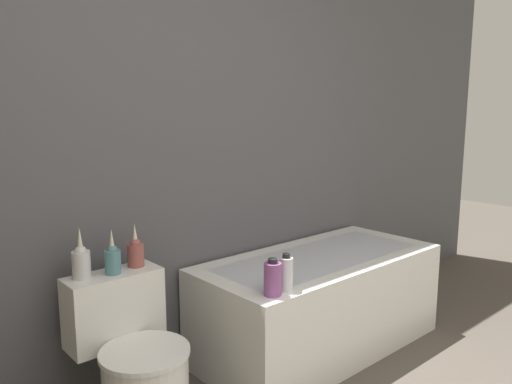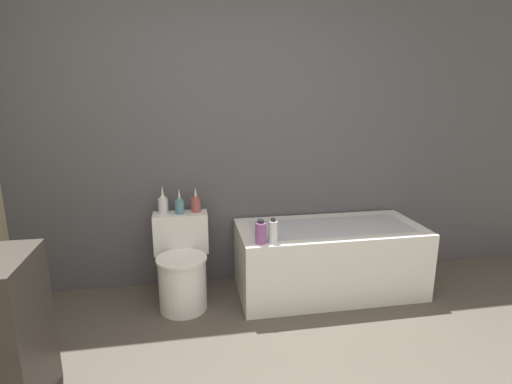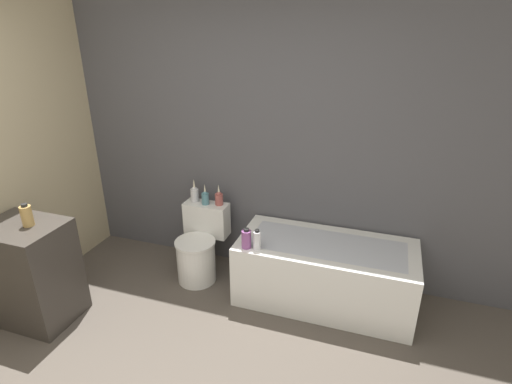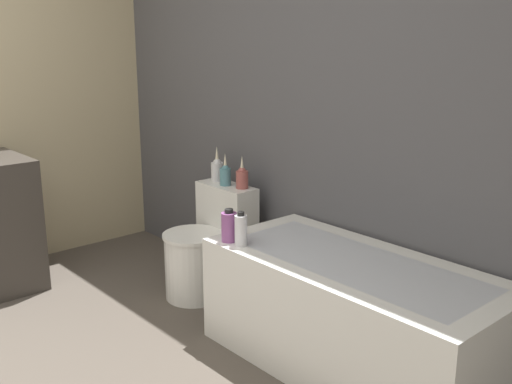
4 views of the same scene
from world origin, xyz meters
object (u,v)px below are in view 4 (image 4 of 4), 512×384
(bathtub, at_px, (352,315))
(vase_silver, at_px, (225,174))
(shampoo_bottle_tall, at_px, (229,226))
(toilet, at_px, (204,247))
(vase_gold, at_px, (217,169))
(shampoo_bottle_short, at_px, (241,230))
(vase_bronze, at_px, (242,177))

(bathtub, height_order, vase_silver, vase_silver)
(bathtub, relative_size, shampoo_bottle_tall, 8.57)
(toilet, xyz_separation_m, vase_silver, (0.00, 0.17, 0.44))
(vase_gold, relative_size, shampoo_bottle_short, 1.28)
(toilet, height_order, shampoo_bottle_short, shampoo_bottle_short)
(shampoo_bottle_tall, height_order, shampoo_bottle_short, shampoo_bottle_short)
(bathtub, relative_size, vase_silver, 7.23)
(vase_gold, bearing_deg, toilet, -58.69)
(toilet, distance_m, shampoo_bottle_short, 0.77)
(bathtub, height_order, toilet, toilet)
(vase_gold, xyz_separation_m, vase_bronze, (0.25, -0.00, -0.01))
(bathtub, distance_m, shampoo_bottle_tall, 0.75)
(vase_gold, bearing_deg, shampoo_bottle_tall, -33.77)
(toilet, bearing_deg, shampoo_bottle_tall, -24.17)
(bathtub, bearing_deg, vase_silver, 171.72)
(bathtub, bearing_deg, toilet, -179.87)
(vase_gold, bearing_deg, shampoo_bottle_short, -30.41)
(vase_gold, bearing_deg, vase_silver, -15.12)
(toilet, relative_size, shampoo_bottle_short, 3.81)
(toilet, relative_size, vase_gold, 2.98)
(bathtub, bearing_deg, vase_gold, 171.05)
(shampoo_bottle_short, bearing_deg, bathtub, 25.54)
(bathtub, height_order, shampoo_bottle_short, shampoo_bottle_short)
(vase_gold, distance_m, vase_bronze, 0.25)
(bathtub, relative_size, vase_gold, 6.52)
(vase_silver, distance_m, shampoo_bottle_tall, 0.71)
(vase_silver, height_order, shampoo_bottle_tall, vase_silver)
(shampoo_bottle_tall, bearing_deg, vase_gold, 146.23)
(bathtub, height_order, vase_bronze, vase_bronze)
(vase_silver, distance_m, vase_bronze, 0.13)
(bathtub, xyz_separation_m, vase_gold, (-1.30, 0.21, 0.47))
(vase_silver, relative_size, shampoo_bottle_short, 1.15)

